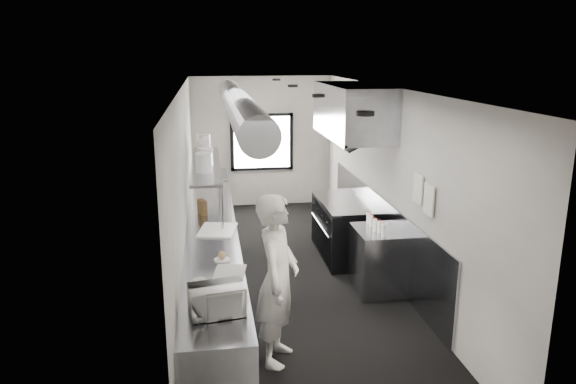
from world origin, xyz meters
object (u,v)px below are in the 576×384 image
object	(u,v)px
small_plate	(222,260)
plate_stack_a	(204,163)
far_work_table	(210,196)
squeeze_bottle_b	(379,227)
squeeze_bottle_d	(371,221)
pass_shelf	(206,165)
deli_tub_b	(200,284)
cutting_board	(217,230)
plate_stack_b	(206,157)
knife_block	(202,207)
line_cook	(277,280)
bottle_station	(378,260)
plate_stack_d	(204,145)
squeeze_bottle_a	(383,230)
squeeze_bottle_c	(375,225)
exhaust_hood	(352,111)
squeeze_bottle_e	(368,218)
range	(345,228)
microwave	(216,300)
plate_stack_c	(204,151)
prep_counter	(213,264)
deli_tub_a	(197,297)

from	to	relation	value
small_plate	plate_stack_a	bearing A→B (deg)	95.73
far_work_table	squeeze_bottle_b	bearing A→B (deg)	-60.72
far_work_table	squeeze_bottle_d	bearing A→B (deg)	-59.16
pass_shelf	plate_stack_a	world-z (taller)	plate_stack_a
deli_tub_b	cutting_board	world-z (taller)	deli_tub_b
plate_stack_b	knife_block	bearing A→B (deg)	-104.45
pass_shelf	line_cook	size ratio (longest dim) A/B	1.60
bottle_station	line_cook	size ratio (longest dim) A/B	0.48
plate_stack_a	plate_stack_d	size ratio (longest dim) A/B	0.81
pass_shelf	squeeze_bottle_d	distance (m)	2.79
squeeze_bottle_a	squeeze_bottle_c	world-z (taller)	squeeze_bottle_a
exhaust_hood	line_cook	world-z (taller)	exhaust_hood
pass_shelf	squeeze_bottle_d	xyz separation A→B (m)	(2.27, -1.53, -0.55)
squeeze_bottle_a	squeeze_bottle_e	world-z (taller)	squeeze_bottle_a
range	squeeze_bottle_d	distance (m)	1.33
squeeze_bottle_b	small_plate	bearing A→B (deg)	-162.20
deli_tub_b	squeeze_bottle_d	size ratio (longest dim) A/B	0.84
small_plate	squeeze_bottle_c	world-z (taller)	squeeze_bottle_c
squeeze_bottle_e	plate_stack_a	bearing A→B (deg)	161.93
deli_tub_b	cutting_board	distance (m)	1.86
microwave	plate_stack_b	distance (m)	3.69
squeeze_bottle_a	small_plate	bearing A→B (deg)	-165.89
far_work_table	bottle_station	bearing A→B (deg)	-59.47
exhaust_hood	line_cook	size ratio (longest dim) A/B	1.17
pass_shelf	plate_stack_d	distance (m)	0.74
bottle_station	plate_stack_c	world-z (taller)	plate_stack_c
exhaust_hood	squeeze_bottle_c	xyz separation A→B (m)	(-0.03, -1.44, -1.40)
cutting_board	plate_stack_b	world-z (taller)	plate_stack_b
knife_block	squeeze_bottle_d	size ratio (longest dim) A/B	1.36
prep_counter	plate_stack_b	world-z (taller)	plate_stack_b
far_work_table	squeeze_bottle_d	distance (m)	4.38
microwave	exhaust_hood	bearing A→B (deg)	48.04
cutting_board	plate_stack_a	bearing A→B (deg)	101.90
microwave	cutting_board	size ratio (longest dim) A/B	0.73
bottle_station	squeeze_bottle_c	bearing A→B (deg)	-153.22
deli_tub_b	cutting_board	bearing A→B (deg)	83.12
bottle_station	line_cook	bearing A→B (deg)	-136.18
squeeze_bottle_d	small_plate	bearing A→B (deg)	-155.12
knife_block	plate_stack_d	bearing A→B (deg)	67.73
cutting_board	plate_stack_d	size ratio (longest dim) A/B	1.79
range	plate_stack_c	world-z (taller)	plate_stack_c
plate_stack_d	squeeze_bottle_d	distance (m)	3.31
prep_counter	plate_stack_c	world-z (taller)	plate_stack_c
line_cook	plate_stack_d	size ratio (longest dim) A/B	5.31
deli_tub_a	plate_stack_d	size ratio (longest dim) A/B	0.42
exhaust_hood	range	size ratio (longest dim) A/B	1.38
knife_block	plate_stack_b	bearing A→B (deg)	55.39
knife_block	squeeze_bottle_b	xyz separation A→B (m)	(2.38, -1.25, -0.03)
range	cutting_board	size ratio (longest dim) A/B	2.52
plate_stack_d	squeeze_bottle_b	distance (m)	3.53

